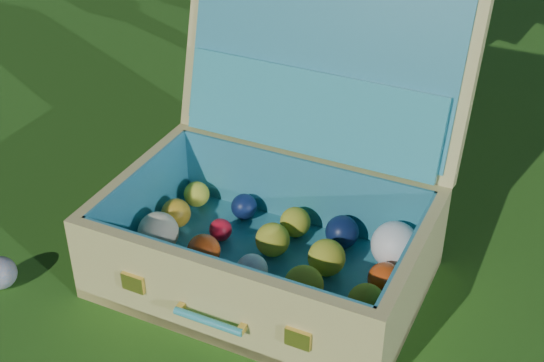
# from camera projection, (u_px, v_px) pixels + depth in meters

# --- Properties ---
(ground) EXTENTS (60.00, 60.00, 0.00)m
(ground) POSITION_uv_depth(u_px,v_px,m) (239.00, 310.00, 1.45)
(ground) COLOR #215114
(ground) RESTS_ON ground
(stray_ball) EXTENTS (0.07, 0.07, 0.07)m
(stray_ball) POSITION_uv_depth(u_px,v_px,m) (0.00, 273.00, 1.49)
(stray_ball) COLOR #416DA9
(stray_ball) RESTS_ON ground
(suitcase) EXTENTS (0.74, 0.70, 0.58)m
(suitcase) POSITION_uv_depth(u_px,v_px,m) (287.00, 190.00, 1.50)
(suitcase) COLOR #D0C270
(suitcase) RESTS_ON ground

